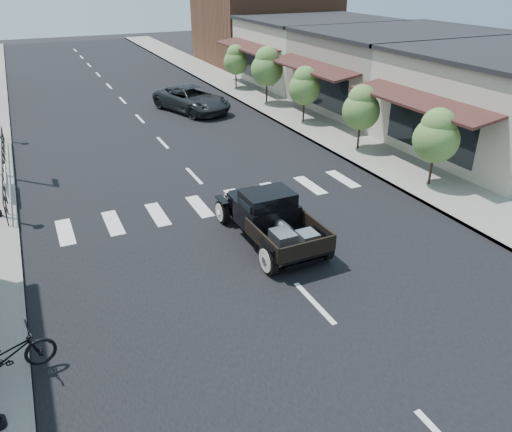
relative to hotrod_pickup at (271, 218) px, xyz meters
name	(u,v)px	position (x,y,z in m)	size (l,w,h in m)	color
ground	(265,252)	(-0.45, -0.55, -0.85)	(120.00, 120.00, 0.00)	black
road	(148,128)	(-0.45, 14.45, -0.84)	(14.00, 80.00, 0.02)	black
road_markings	(174,155)	(-0.45, 9.45, -0.85)	(12.00, 60.00, 0.06)	silver
sidewalk_right	(283,110)	(8.05, 14.45, -0.78)	(3.00, 80.00, 0.15)	gray
storefront_near	(512,104)	(14.55, 3.45, 1.40)	(10.00, 9.00, 4.50)	beige
storefront_mid	(391,72)	(14.55, 12.45, 1.40)	(10.00, 9.00, 4.50)	gray
storefront_far	(316,52)	(14.55, 21.45, 1.40)	(10.00, 9.00, 4.50)	beige
far_building_right	(265,22)	(15.05, 31.45, 2.65)	(11.00, 10.00, 7.00)	brown
railing	(4,165)	(-7.75, 9.45, -0.20)	(0.08, 10.00, 1.00)	black
banner	(8,186)	(-7.67, 7.45, -0.40)	(0.04, 2.20, 0.60)	silver
small_tree_a	(434,149)	(7.85, 1.28, 0.80)	(1.80, 1.80, 3.01)	#507535
small_tree_b	(360,118)	(7.85, 6.22, 0.78)	(1.77, 1.77, 2.96)	#507535
small_tree_c	(304,95)	(7.85, 11.53, 0.78)	(1.78, 1.78, 2.96)	#507535
small_tree_d	(267,76)	(7.85, 16.31, 0.99)	(2.04, 2.04, 3.39)	#507535
small_tree_e	(236,67)	(7.85, 21.40, 0.75)	(1.74, 1.74, 2.91)	#507535
hotrod_pickup	(271,218)	(0.00, 0.00, 0.00)	(2.29, 4.91, 1.70)	black
second_car	(192,100)	(2.92, 16.72, -0.09)	(2.53, 5.49, 1.52)	black
motorcycle	(6,357)	(-7.84, -3.18, -0.17)	(0.70, 2.02, 1.06)	black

